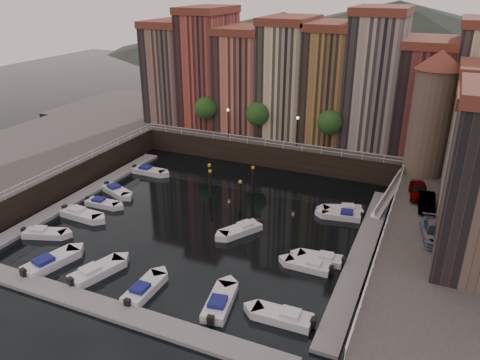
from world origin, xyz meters
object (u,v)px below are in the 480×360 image
at_px(boat_left_0, 44,233).
at_px(car_c, 434,233).
at_px(gangway, 390,192).
at_px(boat_left_1, 81,214).
at_px(car_a, 419,191).
at_px(corner_tower, 432,112).
at_px(car_b, 426,203).
at_px(boat_left_2, 102,203).
at_px(mooring_pilings, 228,185).

height_order(boat_left_0, car_c, car_c).
relative_size(gangway, boat_left_0, 1.86).
relative_size(boat_left_1, car_a, 1.15).
bearing_deg(corner_tower, car_a, -89.55).
relative_size(corner_tower, car_b, 3.33).
bearing_deg(car_a, corner_tower, 82.51).
relative_size(boat_left_2, car_a, 0.98).
distance_m(corner_tower, boat_left_2, 37.96).
height_order(mooring_pilings, boat_left_0, mooring_pilings).
bearing_deg(car_a, boat_left_2, -171.26).
distance_m(gangway, car_c, 12.28).
relative_size(corner_tower, boat_left_0, 3.08).
distance_m(mooring_pilings, boat_left_2, 14.38).
xyz_separation_m(corner_tower, boat_left_1, (-32.66, -20.26, -9.81)).
xyz_separation_m(mooring_pilings, boat_left_1, (-12.33, -10.85, -1.27)).
height_order(car_a, car_c, car_a).
bearing_deg(boat_left_2, car_a, 13.87).
bearing_deg(boat_left_0, mooring_pilings, 30.72).
bearing_deg(corner_tower, gangway, -122.80).
height_order(corner_tower, car_c, corner_tower).
xyz_separation_m(corner_tower, car_b, (0.96, -9.70, -6.51)).
bearing_deg(boat_left_1, gangway, 30.60).
xyz_separation_m(boat_left_1, car_c, (34.62, 4.62, 3.31)).
bearing_deg(gangway, car_c, -66.42).
relative_size(mooring_pilings, boat_left_2, 1.35).
bearing_deg(boat_left_0, boat_left_1, 62.73).
distance_m(boat_left_2, car_c, 34.59).
xyz_separation_m(boat_left_1, boat_left_2, (0.23, 3.19, -0.06)).
bearing_deg(mooring_pilings, boat_left_0, -130.01).
height_order(corner_tower, car_b, corner_tower).
xyz_separation_m(boat_left_2, car_a, (32.49, 9.73, 3.41)).
distance_m(corner_tower, mooring_pilings, 23.98).
height_order(mooring_pilings, boat_left_1, mooring_pilings).
relative_size(gangway, car_c, 1.75).
bearing_deg(mooring_pilings, car_a, 5.80).
xyz_separation_m(corner_tower, car_c, (1.96, -15.64, -6.50)).
bearing_deg(car_a, gangway, 128.27).
height_order(gangway, boat_left_2, gangway).
height_order(mooring_pilings, car_b, car_b).
bearing_deg(car_b, mooring_pilings, 173.98).
bearing_deg(mooring_pilings, corner_tower, 24.82).
relative_size(gangway, mooring_pilings, 1.47).
distance_m(corner_tower, car_a, 9.77).
relative_size(gangway, car_b, 2.00).
bearing_deg(gangway, corner_tower, 57.20).
xyz_separation_m(boat_left_0, car_b, (34.27, 15.17, 3.34)).
distance_m(car_b, car_c, 6.03).
relative_size(gangway, boat_left_1, 1.67).
distance_m(corner_tower, boat_left_0, 42.72).
relative_size(corner_tower, mooring_pilings, 2.43).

